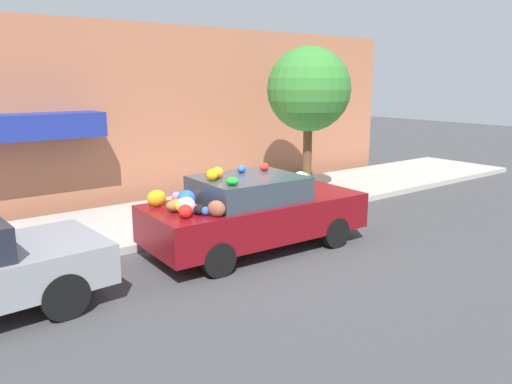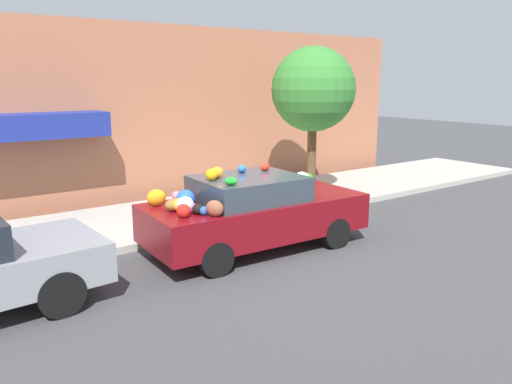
% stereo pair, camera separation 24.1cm
% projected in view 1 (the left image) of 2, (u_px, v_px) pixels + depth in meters
% --- Properties ---
extents(ground_plane, '(60.00, 60.00, 0.00)m').
position_uv_depth(ground_plane, '(253.00, 247.00, 9.67)').
color(ground_plane, '#424244').
extents(sidewalk_curb, '(24.00, 3.20, 0.14)m').
position_uv_depth(sidewalk_curb, '(185.00, 214.00, 11.75)').
color(sidewalk_curb, '#B2ADA3').
rests_on(sidewalk_curb, ground).
extents(building_facade, '(18.00, 1.20, 4.59)m').
position_uv_depth(building_facade, '(135.00, 115.00, 12.90)').
color(building_facade, '#B26B4C').
rests_on(building_facade, ground).
extents(street_tree, '(2.22, 2.22, 3.90)m').
position_uv_depth(street_tree, '(309.00, 90.00, 13.09)').
color(street_tree, brown).
rests_on(street_tree, sidewalk_curb).
extents(fire_hydrant, '(0.20, 0.20, 0.70)m').
position_uv_depth(fire_hydrant, '(277.00, 194.00, 12.01)').
color(fire_hydrant, '#B2B2B7').
rests_on(fire_hydrant, sidewalk_curb).
extents(art_car, '(4.28, 1.92, 1.64)m').
position_uv_depth(art_car, '(253.00, 211.00, 9.40)').
color(art_car, maroon).
rests_on(art_car, ground).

